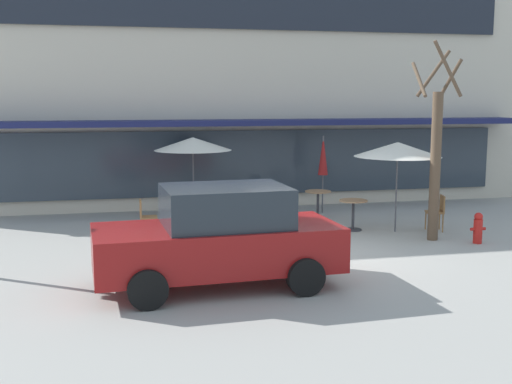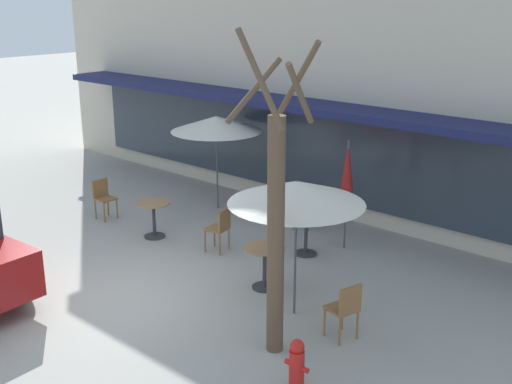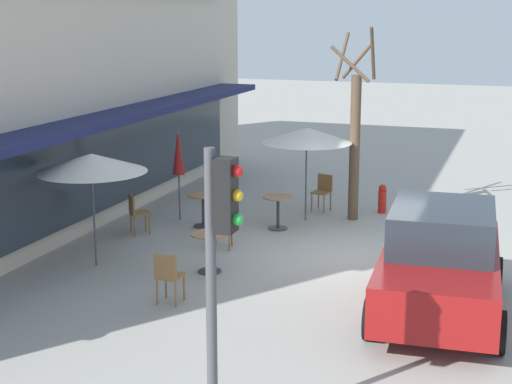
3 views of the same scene
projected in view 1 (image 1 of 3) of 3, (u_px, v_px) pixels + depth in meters
ground_plane at (316, 254)px, 13.52m from camera, size 80.00×80.00×0.00m
building_facade at (231, 76)px, 22.56m from camera, size 19.06×9.10×7.99m
cafe_table_near_wall at (318, 200)px, 17.36m from camera, size 0.70×0.70×0.76m
cafe_table_streetside at (353, 210)px, 15.83m from camera, size 0.70×0.70×0.76m
cafe_table_by_tree at (219, 213)px, 15.42m from camera, size 0.70×0.70×0.76m
patio_umbrella_green_folded at (323, 156)px, 18.02m from camera, size 0.28×0.28×2.20m
patio_umbrella_cream_folded at (398, 149)px, 15.44m from camera, size 2.10×2.10×2.20m
patio_umbrella_corner_open at (193, 144)px, 17.28m from camera, size 2.10×2.10×2.20m
cafe_chair_0 at (279, 208)px, 16.09m from camera, size 0.48×0.48×0.89m
cafe_chair_1 at (438, 210)px, 15.75m from camera, size 0.49×0.49×0.89m
cafe_chair_2 at (271, 194)px, 18.25m from camera, size 0.56×0.56×0.89m
cafe_chair_3 at (145, 215)px, 15.06m from camera, size 0.40×0.40×0.89m
parked_sedan at (219, 237)px, 11.07m from camera, size 4.30×2.20×1.76m
street_tree at (436, 155)px, 14.55m from camera, size 0.99×0.96×4.49m
fire_hydrant at (478, 228)px, 14.44m from camera, size 0.36×0.20×0.71m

